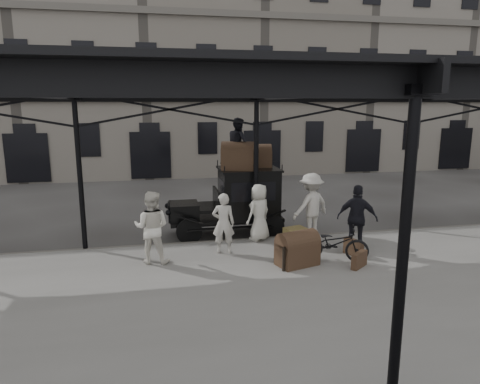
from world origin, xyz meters
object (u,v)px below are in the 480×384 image
(porter_official, at_px, (357,218))
(bicycle, at_px, (334,243))
(porter_left, at_px, (223,223))
(steamer_trunk_roof_near, at_px, (238,158))
(steamer_trunk_platform, at_px, (297,251))
(taxi, at_px, (239,198))

(porter_official, xyz_separation_m, bicycle, (-0.92, -0.60, -0.47))
(bicycle, bearing_deg, porter_left, 90.66)
(steamer_trunk_roof_near, bearing_deg, steamer_trunk_platform, -57.27)
(porter_official, relative_size, steamer_trunk_platform, 1.84)
(porter_official, relative_size, bicycle, 1.05)
(porter_official, height_order, steamer_trunk_roof_near, steamer_trunk_roof_near)
(porter_left, relative_size, steamer_trunk_roof_near, 1.69)
(porter_left, xyz_separation_m, porter_official, (3.68, -0.54, 0.09))
(porter_left, height_order, steamer_trunk_platform, porter_left)
(steamer_trunk_roof_near, height_order, steamer_trunk_platform, steamer_trunk_roof_near)
(porter_official, distance_m, steamer_trunk_platform, 2.18)
(porter_left, relative_size, porter_official, 0.90)
(taxi, distance_m, bicycle, 3.81)
(taxi, distance_m, porter_official, 3.88)
(porter_left, height_order, porter_official, porter_official)
(taxi, xyz_separation_m, bicycle, (1.91, -3.24, -0.59))
(porter_left, bearing_deg, bicycle, 168.09)
(taxi, bearing_deg, porter_left, -111.85)
(bicycle, distance_m, steamer_trunk_roof_near, 4.08)
(taxi, bearing_deg, steamer_trunk_platform, -75.68)
(porter_left, distance_m, steamer_trunk_platform, 2.18)
(steamer_trunk_platform, bearing_deg, bicycle, -10.22)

